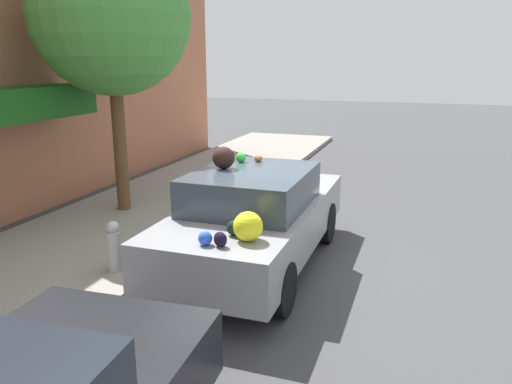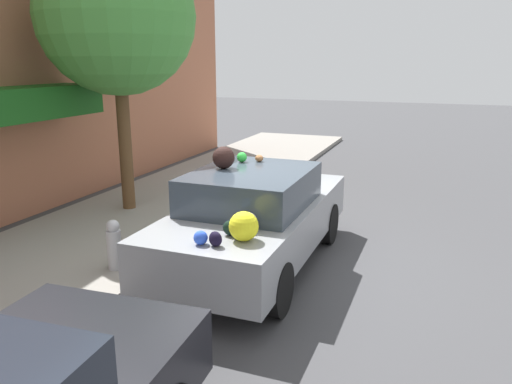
{
  "view_description": "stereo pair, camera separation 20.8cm",
  "coord_description": "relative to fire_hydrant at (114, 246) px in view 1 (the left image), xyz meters",
  "views": [
    {
      "loc": [
        -6.39,
        -2.27,
        2.91
      ],
      "look_at": [
        0.0,
        -0.05,
        1.1
      ],
      "focal_mm": 35.0,
      "sensor_mm": 36.0,
      "label": 1
    },
    {
      "loc": [
        -6.32,
        -2.47,
        2.91
      ],
      "look_at": [
        0.0,
        -0.05,
        1.1
      ],
      "focal_mm": 35.0,
      "sensor_mm": 36.0,
      "label": 2
    }
  ],
  "objects": [
    {
      "name": "ground_plane",
      "position": [
        1.07,
        -1.61,
        -0.47
      ],
      "size": [
        60.0,
        60.0,
        0.0
      ],
      "primitive_type": "plane",
      "color": "#424244"
    },
    {
      "name": "sidewalk_curb",
      "position": [
        1.07,
        1.09,
        -0.41
      ],
      "size": [
        24.0,
        3.2,
        0.12
      ],
      "color": "gray",
      "rests_on": "ground"
    },
    {
      "name": "street_tree",
      "position": [
        2.53,
        1.53,
        3.17
      ],
      "size": [
        2.8,
        2.8,
        4.93
      ],
      "color": "brown",
      "rests_on": "sidewalk_curb"
    },
    {
      "name": "fire_hydrant",
      "position": [
        0.0,
        0.0,
        0.0
      ],
      "size": [
        0.2,
        0.2,
        0.7
      ],
      "color": "#B2B2B7",
      "rests_on": "sidewalk_curb"
    },
    {
      "name": "art_car",
      "position": [
        1.03,
        -1.66,
        0.29
      ],
      "size": [
        4.14,
        1.74,
        1.75
      ],
      "rotation": [
        0.0,
        0.0,
        -0.0
      ],
      "color": "gray",
      "rests_on": "ground"
    }
  ]
}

